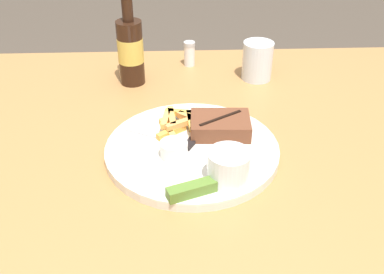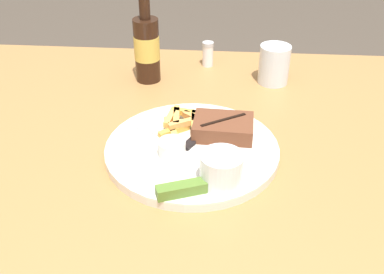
{
  "view_description": "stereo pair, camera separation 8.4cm",
  "coord_description": "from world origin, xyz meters",
  "px_view_note": "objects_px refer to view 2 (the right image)",
  "views": [
    {
      "loc": [
        -0.03,
        -0.7,
        1.25
      ],
      "look_at": [
        0.0,
        0.0,
        0.79
      ],
      "focal_mm": 42.0,
      "sensor_mm": 36.0,
      "label": 1
    },
    {
      "loc": [
        0.05,
        -0.7,
        1.25
      ],
      "look_at": [
        0.0,
        0.0,
        0.79
      ],
      "focal_mm": 42.0,
      "sensor_mm": 36.0,
      "label": 2
    }
  ],
  "objects_px": {
    "coleslaw_cup": "(222,167)",
    "drinking_glass": "(274,64)",
    "steak_portion": "(223,127)",
    "salt_shaker": "(208,54)",
    "knife_utensil": "(203,133)",
    "fork_utensil": "(154,132)",
    "pickle_spear": "(181,189)",
    "beer_bottle": "(147,46)",
    "dipping_sauce_cup": "(172,148)",
    "dinner_plate": "(192,150)"
  },
  "relations": [
    {
      "from": "coleslaw_cup",
      "to": "drinking_glass",
      "type": "bearing_deg",
      "value": 74.41
    },
    {
      "from": "drinking_glass",
      "to": "steak_portion",
      "type": "bearing_deg",
      "value": -113.16
    },
    {
      "from": "salt_shaker",
      "to": "steak_portion",
      "type": "bearing_deg",
      "value": -82.58
    },
    {
      "from": "steak_portion",
      "to": "salt_shaker",
      "type": "bearing_deg",
      "value": 97.42
    },
    {
      "from": "knife_utensil",
      "to": "drinking_glass",
      "type": "distance_m",
      "value": 0.32
    },
    {
      "from": "fork_utensil",
      "to": "knife_utensil",
      "type": "height_order",
      "value": "knife_utensil"
    },
    {
      "from": "pickle_spear",
      "to": "fork_utensil",
      "type": "xyz_separation_m",
      "value": [
        -0.07,
        0.18,
        -0.01
      ]
    },
    {
      "from": "salt_shaker",
      "to": "beer_bottle",
      "type": "bearing_deg",
      "value": -146.45
    },
    {
      "from": "steak_portion",
      "to": "dipping_sauce_cup",
      "type": "distance_m",
      "value": 0.12
    },
    {
      "from": "dipping_sauce_cup",
      "to": "beer_bottle",
      "type": "distance_m",
      "value": 0.36
    },
    {
      "from": "dipping_sauce_cup",
      "to": "pickle_spear",
      "type": "relative_size",
      "value": 0.59
    },
    {
      "from": "steak_portion",
      "to": "coleslaw_cup",
      "type": "bearing_deg",
      "value": -90.15
    },
    {
      "from": "beer_bottle",
      "to": "drinking_glass",
      "type": "xyz_separation_m",
      "value": [
        0.31,
        0.01,
        -0.04
      ]
    },
    {
      "from": "knife_utensil",
      "to": "drinking_glass",
      "type": "relative_size",
      "value": 1.61
    },
    {
      "from": "beer_bottle",
      "to": "salt_shaker",
      "type": "xyz_separation_m",
      "value": [
        0.14,
        0.1,
        -0.06
      ]
    },
    {
      "from": "dipping_sauce_cup",
      "to": "knife_utensil",
      "type": "height_order",
      "value": "dipping_sauce_cup"
    },
    {
      "from": "fork_utensil",
      "to": "knife_utensil",
      "type": "bearing_deg",
      "value": 28.23
    },
    {
      "from": "dinner_plate",
      "to": "steak_portion",
      "type": "bearing_deg",
      "value": 37.85
    },
    {
      "from": "dinner_plate",
      "to": "coleslaw_cup",
      "type": "xyz_separation_m",
      "value": [
        0.06,
        -0.1,
        0.04
      ]
    },
    {
      "from": "drinking_glass",
      "to": "salt_shaker",
      "type": "relative_size",
      "value": 1.45
    },
    {
      "from": "coleslaw_cup",
      "to": "knife_utensil",
      "type": "bearing_deg",
      "value": 104.91
    },
    {
      "from": "steak_portion",
      "to": "coleslaw_cup",
      "type": "distance_m",
      "value": 0.15
    },
    {
      "from": "steak_portion",
      "to": "salt_shaker",
      "type": "xyz_separation_m",
      "value": [
        -0.05,
        0.36,
        -0.0
      ]
    },
    {
      "from": "coleslaw_cup",
      "to": "dipping_sauce_cup",
      "type": "relative_size",
      "value": 1.44
    },
    {
      "from": "knife_utensil",
      "to": "beer_bottle",
      "type": "xyz_separation_m",
      "value": [
        -0.15,
        0.27,
        0.07
      ]
    },
    {
      "from": "coleslaw_cup",
      "to": "salt_shaker",
      "type": "relative_size",
      "value": 1.12
    },
    {
      "from": "pickle_spear",
      "to": "drinking_glass",
      "type": "bearing_deg",
      "value": 68.42
    },
    {
      "from": "beer_bottle",
      "to": "fork_utensil",
      "type": "bearing_deg",
      "value": -78.67
    },
    {
      "from": "dinner_plate",
      "to": "dipping_sauce_cup",
      "type": "bearing_deg",
      "value": -136.75
    },
    {
      "from": "steak_portion",
      "to": "dipping_sauce_cup",
      "type": "bearing_deg",
      "value": -140.03
    },
    {
      "from": "drinking_glass",
      "to": "dipping_sauce_cup",
      "type": "bearing_deg",
      "value": -120.74
    },
    {
      "from": "coleslaw_cup",
      "to": "drinking_glass",
      "type": "height_order",
      "value": "drinking_glass"
    },
    {
      "from": "dipping_sauce_cup",
      "to": "knife_utensil",
      "type": "distance_m",
      "value": 0.09
    },
    {
      "from": "fork_utensil",
      "to": "beer_bottle",
      "type": "relative_size",
      "value": 0.5
    },
    {
      "from": "knife_utensil",
      "to": "beer_bottle",
      "type": "height_order",
      "value": "beer_bottle"
    },
    {
      "from": "steak_portion",
      "to": "knife_utensil",
      "type": "distance_m",
      "value": 0.04
    },
    {
      "from": "steak_portion",
      "to": "beer_bottle",
      "type": "bearing_deg",
      "value": 125.64
    },
    {
      "from": "dipping_sauce_cup",
      "to": "drinking_glass",
      "type": "height_order",
      "value": "drinking_glass"
    },
    {
      "from": "knife_utensil",
      "to": "salt_shaker",
      "type": "bearing_deg",
      "value": 30.64
    },
    {
      "from": "drinking_glass",
      "to": "knife_utensil",
      "type": "bearing_deg",
      "value": -119.47
    },
    {
      "from": "beer_bottle",
      "to": "dinner_plate",
      "type": "bearing_deg",
      "value": -66.79
    },
    {
      "from": "dinner_plate",
      "to": "steak_portion",
      "type": "height_order",
      "value": "steak_portion"
    },
    {
      "from": "steak_portion",
      "to": "beer_bottle",
      "type": "distance_m",
      "value": 0.33
    },
    {
      "from": "coleslaw_cup",
      "to": "salt_shaker",
      "type": "height_order",
      "value": "coleslaw_cup"
    },
    {
      "from": "coleslaw_cup",
      "to": "pickle_spear",
      "type": "height_order",
      "value": "coleslaw_cup"
    },
    {
      "from": "coleslaw_cup",
      "to": "dipping_sauce_cup",
      "type": "bearing_deg",
      "value": 142.01
    },
    {
      "from": "dipping_sauce_cup",
      "to": "pickle_spear",
      "type": "height_order",
      "value": "dipping_sauce_cup"
    },
    {
      "from": "dipping_sauce_cup",
      "to": "salt_shaker",
      "type": "xyz_separation_m",
      "value": [
        0.04,
        0.44,
        -0.0
      ]
    },
    {
      "from": "drinking_glass",
      "to": "salt_shaker",
      "type": "bearing_deg",
      "value": 152.62
    },
    {
      "from": "dinner_plate",
      "to": "fork_utensil",
      "type": "height_order",
      "value": "fork_utensil"
    }
  ]
}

